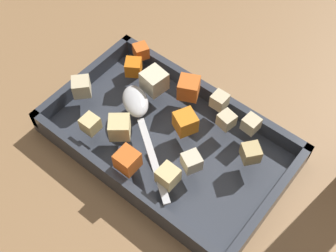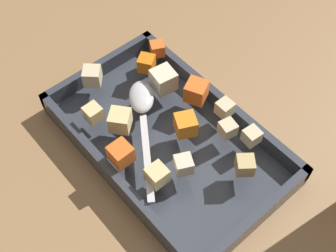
{
  "view_description": "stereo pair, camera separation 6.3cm",
  "coord_description": "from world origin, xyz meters",
  "views": [
    {
      "loc": [
        0.24,
        -0.3,
        0.57
      ],
      "look_at": [
        0.02,
        -0.02,
        0.05
      ],
      "focal_mm": 46.73,
      "sensor_mm": 36.0,
      "label": 1
    },
    {
      "loc": [
        0.29,
        -0.25,
        0.57
      ],
      "look_at": [
        0.02,
        -0.02,
        0.05
      ],
      "focal_mm": 46.73,
      "sensor_mm": 36.0,
      "label": 2
    }
  ],
  "objects": [
    {
      "name": "potato_chunk_corner_sw",
      "position": [
        -0.13,
        -0.05,
        0.06
      ],
      "size": [
        0.04,
        0.04,
        0.03
      ],
      "primitive_type": "cube",
      "rotation": [
        0.0,
        0.0,
        5.53
      ],
      "color": "beige",
      "rests_on": "baking_dish"
    },
    {
      "name": "parsnip_chunk_corner_se",
      "position": [
        0.08,
        -0.05,
        0.06
      ],
      "size": [
        0.03,
        0.03,
        0.02
      ],
      "primitive_type": "cube",
      "rotation": [
        0.0,
        0.0,
        2.68
      ],
      "color": "beige",
      "rests_on": "baking_dish"
    },
    {
      "name": "carrot_chunk_back_center",
      "position": [
        0.03,
        0.0,
        0.06
      ],
      "size": [
        0.04,
        0.04,
        0.03
      ],
      "primitive_type": "cube",
      "rotation": [
        0.0,
        0.0,
        1.11
      ],
      "color": "orange",
      "rests_on": "baking_dish"
    },
    {
      "name": "potato_chunk_corner_nw",
      "position": [
        0.07,
        -0.08,
        0.06
      ],
      "size": [
        0.03,
        0.03,
        0.03
      ],
      "primitive_type": "cube",
      "rotation": [
        0.0,
        0.0,
        3.12
      ],
      "color": "#E0CC89",
      "rests_on": "baking_dish"
    },
    {
      "name": "baking_dish",
      "position": [
        0.02,
        -0.02,
        0.01
      ],
      "size": [
        0.36,
        0.22,
        0.04
      ],
      "color": "#333842",
      "rests_on": "ground_plane"
    },
    {
      "name": "potato_chunk_under_handle",
      "position": [
        0.05,
        0.07,
        0.05
      ],
      "size": [
        0.02,
        0.02,
        0.02
      ],
      "primitive_type": "cube",
      "rotation": [
        0.0,
        0.0,
        1.57
      ],
      "color": "beige",
      "rests_on": "baking_dish"
    },
    {
      "name": "potato_chunk_far_right",
      "position": [
        -0.05,
        0.03,
        0.06
      ],
      "size": [
        0.04,
        0.04,
        0.03
      ],
      "primitive_type": "cube",
      "rotation": [
        0.0,
        0.0,
        6.13
      ],
      "color": "beige",
      "rests_on": "baking_dish"
    },
    {
      "name": "carrot_chunk_center",
      "position": [
        -0.1,
        0.03,
        0.06
      ],
      "size": [
        0.03,
        0.03,
        0.02
      ],
      "primitive_type": "cube",
      "rotation": [
        0.0,
        0.0,
        3.73
      ],
      "color": "orange",
      "rests_on": "baking_dish"
    },
    {
      "name": "potato_chunk_near_left",
      "position": [
        0.11,
        0.06,
        0.05
      ],
      "size": [
        0.02,
        0.02,
        0.02
      ],
      "primitive_type": "cube",
      "rotation": [
        0.0,
        0.0,
        1.48
      ],
      "color": "beige",
      "rests_on": "baking_dish"
    },
    {
      "name": "carrot_chunk_near_spoon",
      "position": [
        0.01,
        -0.1,
        0.06
      ],
      "size": [
        0.03,
        0.03,
        0.03
      ],
      "primitive_type": "cube",
      "rotation": [
        0.0,
        0.0,
        4.72
      ],
      "color": "orange",
      "rests_on": "baking_dish"
    },
    {
      "name": "potato_chunk_far_left",
      "position": [
        -0.07,
        -0.09,
        0.06
      ],
      "size": [
        0.02,
        0.02,
        0.02
      ],
      "primitive_type": "cube",
      "rotation": [
        0.0,
        0.0,
        3.16
      ],
      "color": "#E0CC89",
      "rests_on": "baking_dish"
    },
    {
      "name": "serving_spoon",
      "position": [
        -0.04,
        -0.02,
        0.05
      ],
      "size": [
        0.18,
        0.13,
        0.02
      ],
      "rotation": [
        0.0,
        0.0,
        5.68
      ],
      "color": "silver",
      "rests_on": "baking_dish"
    },
    {
      "name": "potato_chunk_mid_left",
      "position": [
        -0.03,
        -0.07,
        0.06
      ],
      "size": [
        0.04,
        0.04,
        0.03
      ],
      "primitive_type": "cube",
      "rotation": [
        0.0,
        0.0,
        5.4
      ],
      "color": "#E0CC89",
      "rests_on": "baking_dish"
    },
    {
      "name": "carrot_chunk_heap_top",
      "position": [
        -0.11,
        0.07,
        0.05
      ],
      "size": [
        0.03,
        0.03,
        0.02
      ],
      "primitive_type": "cube",
      "rotation": [
        0.0,
        0.0,
        4.23
      ],
      "color": "orange",
      "rests_on": "baking_dish"
    },
    {
      "name": "potato_chunk_corner_ne",
      "position": [
        0.08,
        0.04,
        0.05
      ],
      "size": [
        0.03,
        0.03,
        0.02
      ],
      "primitive_type": "cube",
      "rotation": [
        0.0,
        0.0,
        4.52
      ],
      "color": "beige",
      "rests_on": "baking_dish"
    },
    {
      "name": "ground_plane",
      "position": [
        0.0,
        0.0,
        0.0
      ],
      "size": [
        4.0,
        4.0,
        0.0
      ],
      "primitive_type": "plane",
      "color": "#936D47"
    },
    {
      "name": "potato_chunk_mid_right",
      "position": [
        0.14,
        0.02,
        0.06
      ],
      "size": [
        0.03,
        0.03,
        0.02
      ],
      "primitive_type": "cube",
      "rotation": [
        0.0,
        0.0,
        4.04
      ],
      "color": "tan",
      "rests_on": "baking_dish"
    },
    {
      "name": "carrot_chunk_near_right",
      "position": [
        -0.0,
        0.05,
        0.06
      ],
      "size": [
        0.04,
        0.04,
        0.03
      ],
      "primitive_type": "cube",
      "rotation": [
        0.0,
        0.0,
        2.02
      ],
      "color": "orange",
      "rests_on": "baking_dish"
    }
  ]
}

